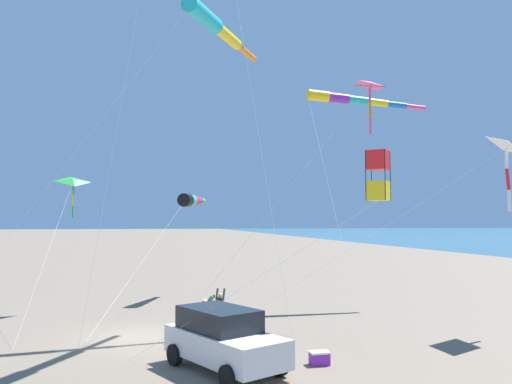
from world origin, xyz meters
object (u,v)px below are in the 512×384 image
parked_car (223,338)px  kite_windsock_teal_far_right (191,200)px  kite_windsock_rainbow_low_near (352,100)px  person_child_grey_jacket (220,307)px  person_adult_flyer (205,318)px  kite_delta_long_streamer_right (370,86)px  kite_delta_purple_drifting (73,182)px  kite_delta_white_trailing (508,146)px  kite_windsock_yellow_midlevel (217,27)px  kite_box_striped_overhead (378,176)px  cooler_box (319,358)px

parked_car → kite_windsock_teal_far_right: bearing=89.3°
kite_windsock_rainbow_low_near → person_child_grey_jacket: bearing=-147.9°
parked_car → person_adult_flyer: (-0.24, 2.92, 0.08)m
kite_delta_long_streamer_right → kite_windsock_rainbow_low_near: kite_windsock_rainbow_low_near is taller
parked_car → kite_delta_purple_drifting: bearing=117.5°
person_adult_flyer → kite_delta_white_trailing: 14.45m
kite_windsock_rainbow_low_near → kite_windsock_yellow_midlevel: bearing=-141.8°
parked_car → kite_windsock_teal_far_right: (0.18, 14.63, 4.87)m
kite_delta_white_trailing → kite_windsock_teal_far_right: bearing=136.3°
parked_car → kite_delta_purple_drifting: (-6.19, 11.88, 5.66)m
kite_delta_white_trailing → kite_box_striped_overhead: bearing=-145.5°
cooler_box → kite_delta_white_trailing: kite_delta_white_trailing is taller
cooler_box → kite_windsock_teal_far_right: size_ratio=0.05×
kite_delta_purple_drifting → kite_windsock_rainbow_low_near: kite_windsock_rainbow_low_near is taller
person_child_grey_jacket → person_adult_flyer: bearing=-108.6°
person_adult_flyer → person_child_grey_jacket: bearing=71.4°
person_adult_flyer → person_child_grey_jacket: person_adult_flyer is taller
kite_windsock_yellow_midlevel → kite_delta_white_trailing: bearing=-5.8°
kite_windsock_teal_far_right → kite_windsock_yellow_midlevel: 12.44m
cooler_box → kite_windsock_yellow_midlevel: size_ratio=0.05×
person_adult_flyer → kite_box_striped_overhead: 8.73m
parked_car → kite_delta_white_trailing: bearing=12.6°
cooler_box → person_child_grey_jacket: 6.32m
kite_delta_purple_drifting → kite_windsock_yellow_midlevel: bearing=-50.4°
kite_box_striped_overhead → cooler_box: bearing=99.8°
kite_box_striped_overhead → kite_windsock_rainbow_low_near: kite_windsock_rainbow_low_near is taller
kite_box_striped_overhead → kite_windsock_yellow_midlevel: bearing=114.4°
person_child_grey_jacket → kite_delta_purple_drifting: size_ratio=0.19×
person_adult_flyer → kite_windsock_rainbow_low_near: bearing=40.8°
person_child_grey_jacket → kite_windsock_rainbow_low_near: size_ratio=0.14×
kite_windsock_teal_far_right → kite_windsock_rainbow_low_near: size_ratio=1.14×
kite_delta_long_streamer_right → kite_windsock_rainbow_low_near: size_ratio=0.83×
kite_delta_purple_drifting → kite_delta_long_streamer_right: 15.97m
person_child_grey_jacket → kite_windsock_rainbow_low_near: (8.24, 5.17, 10.56)m
kite_delta_white_trailing → person_child_grey_jacket: bearing=166.4°
person_child_grey_jacket → kite_windsock_teal_far_right: bearing=93.2°
kite_delta_purple_drifting → kite_windsock_rainbow_low_near: (15.12, -1.04, 4.88)m
person_adult_flyer → person_child_grey_jacket: 2.91m
kite_delta_white_trailing → kite_box_striped_overhead: (-8.94, -6.13, -1.97)m
kite_windsock_teal_far_right → kite_windsock_rainbow_low_near: kite_windsock_rainbow_low_near is taller
kite_delta_white_trailing → kite_windsock_teal_far_right: (-12.38, 11.82, -1.91)m
kite_windsock_teal_far_right → kite_box_striped_overhead: kite_box_striped_overhead is taller
kite_delta_white_trailing → kite_windsock_rainbow_low_near: kite_windsock_rainbow_low_near is taller
cooler_box → person_adult_flyer: bearing=137.4°
cooler_box → kite_delta_purple_drifting: 16.46m
person_child_grey_jacket → kite_delta_purple_drifting: 10.86m
parked_car → kite_delta_white_trailing: kite_delta_white_trailing is taller
kite_windsock_teal_far_right → cooler_box: bearing=-78.9°
kite_windsock_teal_far_right → kite_box_striped_overhead: bearing=-79.1°
kite_windsock_rainbow_low_near → parked_car: bearing=-129.5°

